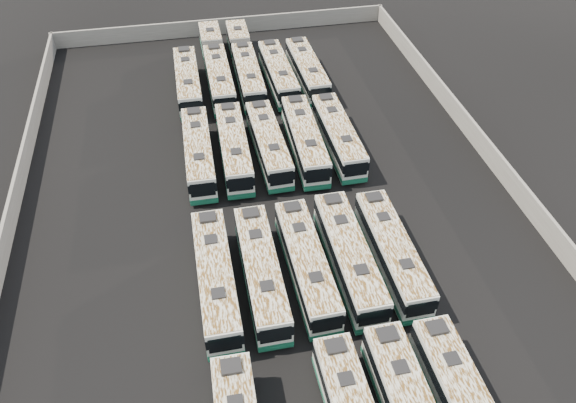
{
  "coord_description": "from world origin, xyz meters",
  "views": [
    {
      "loc": [
        -5.9,
        -37.11,
        34.16
      ],
      "look_at": [
        1.38,
        -1.32,
        1.6
      ],
      "focal_mm": 35.0,
      "sensor_mm": 36.0,
      "label": 1
    }
  ],
  "objects_px": {
    "bus_midback_far_right": "(338,136)",
    "bus_back_far_left": "(188,82)",
    "bus_midfront_left": "(261,272)",
    "bus_midfront_right": "(349,257)",
    "bus_midback_far_left": "(199,153)",
    "bus_midback_center": "(269,144)",
    "bus_midfront_far_left": "(216,278)",
    "bus_midback_right": "(305,140)",
    "bus_back_far_right": "(307,71)",
    "bus_midback_left": "(234,148)",
    "bus_midfront_far_right": "(392,252)",
    "bus_midfront_center": "(307,264)",
    "bus_back_right": "(278,73)",
    "bus_back_center": "(245,63)",
    "bus_back_left": "(216,65)"
  },
  "relations": [
    {
      "from": "bus_midback_right",
      "to": "bus_back_center",
      "type": "distance_m",
      "value": 17.29
    },
    {
      "from": "bus_midfront_left",
      "to": "bus_midfront_right",
      "type": "distance_m",
      "value": 6.97
    },
    {
      "from": "bus_midfront_far_left",
      "to": "bus_back_far_right",
      "type": "bearing_deg",
      "value": 65.03
    },
    {
      "from": "bus_back_far_left",
      "to": "bus_back_left",
      "type": "xyz_separation_m",
      "value": [
        3.6,
        3.22,
        -0.0
      ]
    },
    {
      "from": "bus_midback_right",
      "to": "bus_back_far_right",
      "type": "xyz_separation_m",
      "value": [
        3.39,
        13.66,
        -0.04
      ]
    },
    {
      "from": "bus_midback_left",
      "to": "bus_back_left",
      "type": "distance_m",
      "value": 16.87
    },
    {
      "from": "bus_midback_center",
      "to": "bus_back_left",
      "type": "distance_m",
      "value": 17.21
    },
    {
      "from": "bus_midfront_right",
      "to": "bus_back_far_right",
      "type": "height_order",
      "value": "bus_midfront_right"
    },
    {
      "from": "bus_back_far_left",
      "to": "bus_back_far_right",
      "type": "xyz_separation_m",
      "value": [
        13.96,
        -0.11,
        -0.02
      ]
    },
    {
      "from": "bus_midback_far_left",
      "to": "bus_midback_center",
      "type": "height_order",
      "value": "bus_midback_far_left"
    },
    {
      "from": "bus_midback_far_left",
      "to": "bus_midback_right",
      "type": "relative_size",
      "value": 0.98
    },
    {
      "from": "bus_midback_far_right",
      "to": "bus_back_far_right",
      "type": "relative_size",
      "value": 1.0
    },
    {
      "from": "bus_midback_left",
      "to": "bus_midback_far_right",
      "type": "bearing_deg",
      "value": 0.94
    },
    {
      "from": "bus_midback_right",
      "to": "bus_midfront_left",
      "type": "bearing_deg",
      "value": -112.22
    },
    {
      "from": "bus_midback_right",
      "to": "bus_back_far_right",
      "type": "bearing_deg",
      "value": 77.41
    },
    {
      "from": "bus_midback_right",
      "to": "bus_back_right",
      "type": "xyz_separation_m",
      "value": [
        -0.08,
        13.64,
        -0.05
      ]
    },
    {
      "from": "bus_midfront_far_right",
      "to": "bus_midback_center",
      "type": "xyz_separation_m",
      "value": [
        -7.03,
        16.28,
        -0.01
      ]
    },
    {
      "from": "bus_midfront_right",
      "to": "bus_midback_center",
      "type": "xyz_separation_m",
      "value": [
        -3.53,
        16.14,
        -0.07
      ]
    },
    {
      "from": "bus_midback_left",
      "to": "bus_back_right",
      "type": "height_order",
      "value": "bus_midback_left"
    },
    {
      "from": "bus_midfront_left",
      "to": "bus_back_right",
      "type": "bearing_deg",
      "value": 76.94
    },
    {
      "from": "bus_midfront_far_right",
      "to": "bus_midback_right",
      "type": "height_order",
      "value": "bus_midback_right"
    },
    {
      "from": "bus_back_far_left",
      "to": "bus_back_center",
      "type": "bearing_deg",
      "value": 24.57
    },
    {
      "from": "bus_midback_right",
      "to": "bus_midback_far_right",
      "type": "bearing_deg",
      "value": 2.16
    },
    {
      "from": "bus_back_far_left",
      "to": "bus_midback_far_left",
      "type": "bearing_deg",
      "value": -89.26
    },
    {
      "from": "bus_back_far_right",
      "to": "bus_back_left",
      "type": "bearing_deg",
      "value": 161.07
    },
    {
      "from": "bus_midback_far_left",
      "to": "bus_back_center",
      "type": "relative_size",
      "value": 0.65
    },
    {
      "from": "bus_midback_far_right",
      "to": "bus_back_far_left",
      "type": "height_order",
      "value": "bus_back_far_left"
    },
    {
      "from": "bus_back_right",
      "to": "bus_midfront_center",
      "type": "bearing_deg",
      "value": -97.77
    },
    {
      "from": "bus_midback_left",
      "to": "bus_back_far_right",
      "type": "distance_m",
      "value": 17.1
    },
    {
      "from": "bus_back_far_left",
      "to": "bus_back_left",
      "type": "bearing_deg",
      "value": 42.24
    },
    {
      "from": "bus_midback_far_left",
      "to": "bus_back_far_left",
      "type": "xyz_separation_m",
      "value": [
        -0.08,
        13.75,
        0.01
      ]
    },
    {
      "from": "bus_midfront_center",
      "to": "bus_back_far_right",
      "type": "xyz_separation_m",
      "value": [
        6.89,
        29.73,
        -0.0
      ]
    },
    {
      "from": "bus_midfront_far_right",
      "to": "bus_back_center",
      "type": "xyz_separation_m",
      "value": [
        -6.98,
        33.08,
        0.0
      ]
    },
    {
      "from": "bus_midfront_far_left",
      "to": "bus_midfront_far_right",
      "type": "bearing_deg",
      "value": -0.06
    },
    {
      "from": "bus_back_right",
      "to": "bus_midfront_left",
      "type": "bearing_deg",
      "value": -104.37
    },
    {
      "from": "bus_midfront_far_left",
      "to": "bus_midback_center",
      "type": "xyz_separation_m",
      "value": [
        6.91,
        16.25,
        -0.07
      ]
    },
    {
      "from": "bus_back_center",
      "to": "bus_midfront_center",
      "type": "bearing_deg",
      "value": -89.12
    },
    {
      "from": "bus_midback_center",
      "to": "bus_midback_right",
      "type": "height_order",
      "value": "bus_midback_right"
    },
    {
      "from": "bus_midfront_far_left",
      "to": "bus_midback_right",
      "type": "bearing_deg",
      "value": 56.95
    },
    {
      "from": "bus_back_left",
      "to": "bus_midfront_center",
      "type": "bearing_deg",
      "value": -83.91
    },
    {
      "from": "bus_midfront_far_right",
      "to": "bus_back_far_right",
      "type": "bearing_deg",
      "value": 89.69
    },
    {
      "from": "bus_midfront_left",
      "to": "bus_midback_center",
      "type": "xyz_separation_m",
      "value": [
        3.44,
        16.29,
        -0.04
      ]
    },
    {
      "from": "bus_midfront_left",
      "to": "bus_midfront_far_right",
      "type": "relative_size",
      "value": 1.01
    },
    {
      "from": "bus_midback_right",
      "to": "bus_midfront_center",
      "type": "bearing_deg",
      "value": -100.93
    },
    {
      "from": "bus_back_far_right",
      "to": "bus_midback_center",
      "type": "bearing_deg",
      "value": -118.44
    },
    {
      "from": "bus_midback_far_right",
      "to": "bus_back_far_left",
      "type": "xyz_separation_m",
      "value": [
        -14.01,
        13.72,
        0.02
      ]
    },
    {
      "from": "bus_midfront_center",
      "to": "bus_back_far_left",
      "type": "height_order",
      "value": "bus_back_far_left"
    },
    {
      "from": "bus_back_center",
      "to": "bus_back_far_right",
      "type": "xyz_separation_m",
      "value": [
        6.95,
        -3.26,
        0.01
      ]
    },
    {
      "from": "bus_midback_right",
      "to": "bus_back_right",
      "type": "height_order",
      "value": "bus_midback_right"
    },
    {
      "from": "bus_midfront_far_left",
      "to": "bus_midback_far_right",
      "type": "xyz_separation_m",
      "value": [
        13.96,
        16.19,
        -0.05
      ]
    }
  ]
}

